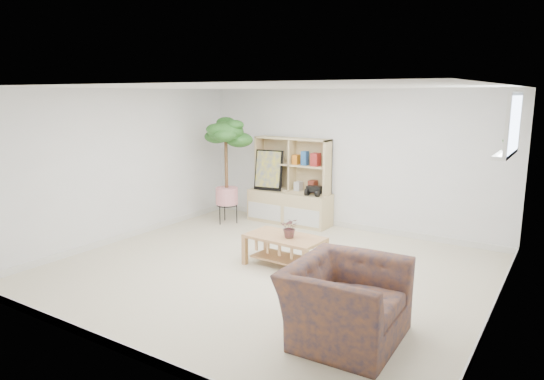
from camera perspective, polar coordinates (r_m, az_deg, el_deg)
The scene contains 14 objects.
floor at distance 6.57m, azimuth -0.41°, elevation -9.40°, with size 5.50×5.00×0.01m, color beige.
ceiling at distance 6.15m, azimuth -0.44°, elevation 12.02°, with size 5.50×5.00×0.01m, color white.
walls at distance 6.25m, azimuth -0.43°, elevation 0.95°, with size 5.51×5.01×2.40m.
baseboard at distance 6.55m, azimuth -0.41°, elevation -9.00°, with size 5.50×5.00×0.10m, color silver, non-canonical shape.
window at distance 5.80m, azimuth 26.61°, elevation 6.92°, with size 0.10×0.98×0.68m, color silver, non-canonical shape.
window_sill at distance 5.83m, azimuth 25.74°, elevation 3.85°, with size 0.14×1.00×0.04m, color silver.
storage_unit at distance 8.72m, azimuth 2.08°, elevation 1.05°, with size 1.55×0.52×1.55m, color #D4B877, non-canonical shape.
poster at distance 8.83m, azimuth -0.40°, elevation 2.34°, with size 0.53×0.12×0.74m, color yellow, non-canonical shape.
toy_truck at distance 8.44m, azimuth 4.99°, elevation -0.01°, with size 0.36×0.24×0.19m, color black, non-canonical shape.
coffee_table at distance 6.64m, azimuth 1.49°, elevation -7.22°, with size 1.05×0.57×0.43m, color #AA7E3F, non-canonical shape.
table_plant at distance 6.47m, azimuth 2.14°, elevation -4.44°, with size 0.25×0.22×0.28m, color #12581D.
floor_tree at distance 8.72m, azimuth -5.39°, elevation 2.23°, with size 0.70×0.70×1.91m, color #1F4F19, non-canonical shape.
armchair at distance 4.76m, azimuth 8.64°, elevation -12.30°, with size 1.15×1.00×0.85m, color #1A223B.
sill_plant at distance 6.05m, azimuth 26.15°, elevation 5.49°, with size 0.15×0.12×0.26m, color #1F4F19.
Camera 1 is at (3.34, -5.16, 2.32)m, focal length 32.00 mm.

